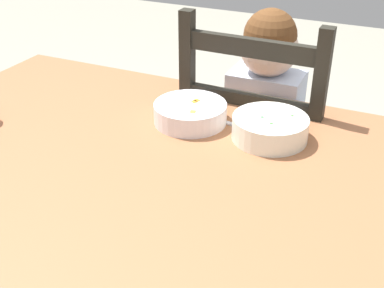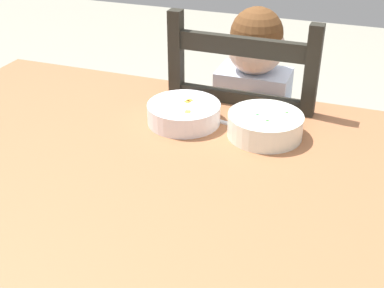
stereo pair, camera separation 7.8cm
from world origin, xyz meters
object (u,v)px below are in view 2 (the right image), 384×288
(dining_table, at_px, (173,211))
(bowl_of_carrots, at_px, (184,113))
(child_figure, at_px, (249,115))
(spoon, at_px, (211,118))
(dining_chair, at_px, (247,161))
(bowl_of_peas, at_px, (265,125))

(dining_table, distance_m, bowl_of_carrots, 0.30)
(dining_table, distance_m, child_figure, 0.56)
(spoon, bearing_deg, dining_table, -88.00)
(dining_chair, bearing_deg, bowl_of_carrots, -109.75)
(spoon, bearing_deg, bowl_of_peas, -14.37)
(spoon, bearing_deg, bowl_of_carrots, -147.96)
(dining_table, distance_m, spoon, 0.32)
(bowl_of_carrots, relative_size, spoon, 1.38)
(dining_table, distance_m, bowl_of_peas, 0.32)
(bowl_of_peas, xyz_separation_m, bowl_of_carrots, (-0.21, 0.00, -0.00))
(bowl_of_peas, relative_size, bowl_of_carrots, 0.98)
(dining_chair, height_order, bowl_of_carrots, dining_chair)
(dining_table, relative_size, child_figure, 1.61)
(dining_table, distance_m, dining_chair, 0.59)
(child_figure, xyz_separation_m, bowl_of_carrots, (-0.11, -0.29, 0.12))
(dining_chair, distance_m, bowl_of_carrots, 0.43)
(dining_chair, bearing_deg, spoon, -99.75)
(dining_chair, bearing_deg, child_figure, -83.52)
(dining_table, bearing_deg, spoon, 92.00)
(child_figure, bearing_deg, dining_table, -93.54)
(bowl_of_peas, bearing_deg, dining_chair, 109.97)
(bowl_of_carrots, bearing_deg, dining_table, -74.54)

